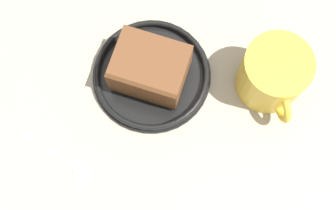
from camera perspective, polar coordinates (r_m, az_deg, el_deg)
The scene contains 5 objects.
ground_plane at distance 70.23cm, azimuth 3.87°, elevation 1.59°, with size 138.83×138.83×2.68cm, color tan.
small_plate at distance 68.63cm, azimuth -2.06°, elevation 3.81°, with size 17.84×17.84×1.81cm.
cake_slice at distance 65.37cm, azimuth -2.23°, elevation 4.54°, with size 12.55×11.44×6.49cm.
tea_mug at distance 66.35cm, azimuth 12.98°, elevation 3.72°, with size 10.96×9.51×9.03cm.
teaspoon at distance 67.53cm, azimuth -12.12°, elevation -7.44°, with size 12.37×3.02×0.80cm.
Camera 1 is at (9.57, -17.95, 65.88)cm, focal length 48.92 mm.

